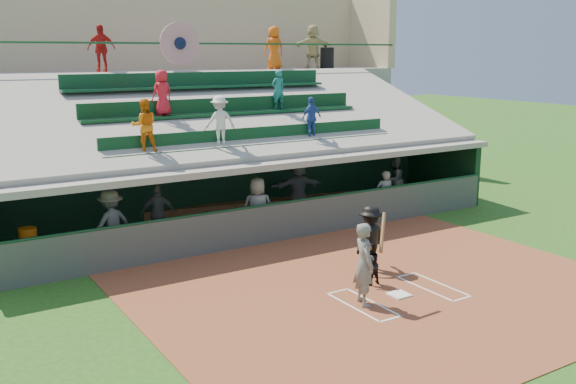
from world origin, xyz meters
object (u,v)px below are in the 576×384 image
white_table (27,259)px  water_cooler (28,237)px  home_plate (399,294)px  trash_bin (327,58)px  batter_at_plate (364,264)px  catcher (370,264)px

white_table → water_cooler: size_ratio=1.74×
home_plate → water_cooler: 8.99m
home_plate → trash_bin: size_ratio=0.49×
white_table → trash_bin: 16.25m
batter_at_plate → white_table: 8.25m
home_plate → white_table: bearing=138.3°
white_table → trash_bin: bearing=24.0°
trash_bin → white_table: bearing=-153.2°
batter_at_plate → water_cooler: bearing=133.2°
batter_at_plate → catcher: size_ratio=1.96×
trash_bin → home_plate: bearing=-119.0°
catcher → trash_bin: size_ratio=1.13×
batter_at_plate → water_cooler: 8.22m
home_plate → catcher: (-0.12, 0.87, 0.48)m
catcher → home_plate: bearing=95.8°
catcher → trash_bin: (7.32, 12.11, 4.52)m
catcher → water_cooler: size_ratio=2.32×
home_plate → trash_bin: trash_bin is taller
catcher → trash_bin: 14.85m
white_table → home_plate: bearing=-44.5°
water_cooler → trash_bin: size_ratio=0.49×
batter_at_plate → water_cooler: size_ratio=4.55×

